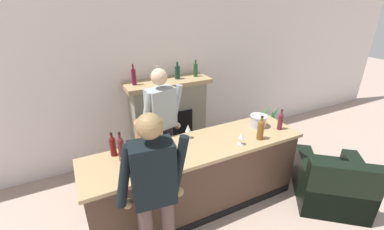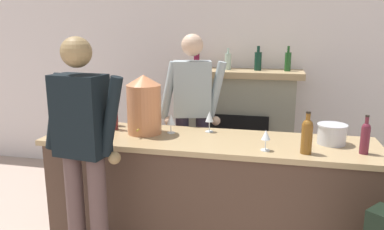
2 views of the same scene
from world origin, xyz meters
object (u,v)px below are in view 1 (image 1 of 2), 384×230
ice_bucket_steel (258,121)px  copper_dispenser (149,135)px  potted_plant_corner (267,126)px  fireplace_stone (169,119)px  wine_glass_near_bucket (167,140)px  person_bartender (162,127)px  person_customer (155,197)px  wine_bottle_port_short (261,129)px  wine_glass_back_row (241,136)px  wine_glass_by_dispenser (188,129)px  wine_bottle_burgundy_dark (280,121)px  armchair_black (331,186)px  wine_bottle_rose_blush (125,164)px  wine_bottle_riesling_slim (113,145)px  wine_bottle_merlot_tall (121,148)px

ice_bucket_steel → copper_dispenser: bearing=-178.9°
potted_plant_corner → copper_dispenser: size_ratio=1.35×
fireplace_stone → wine_glass_near_bucket: 1.37m
potted_plant_corner → ice_bucket_steel: ice_bucket_steel is taller
person_bartender → person_customer: bearing=-113.3°
potted_plant_corner → wine_bottle_port_short: (-1.30, -1.20, 0.81)m
fireplace_stone → wine_glass_back_row: 1.62m
wine_glass_by_dispenser → ice_bucket_steel: bearing=-7.5°
wine_bottle_burgundy_dark → armchair_black: bearing=-54.2°
person_bartender → ice_bucket_steel: person_bartender is taller
wine_glass_back_row → wine_glass_by_dispenser: bearing=140.0°
wine_bottle_rose_blush → wine_glass_near_bucket: bearing=28.1°
person_customer → person_bartender: 1.31m
potted_plant_corner → copper_dispenser: bearing=-160.5°
person_bartender → ice_bucket_steel: size_ratio=7.70×
copper_dispenser → wine_glass_by_dispenser: (0.55, 0.16, -0.13)m
armchair_black → wine_bottle_riesling_slim: wine_bottle_riesling_slim is taller
wine_bottle_merlot_tall → wine_bottle_riesling_slim: (-0.07, 0.14, -0.02)m
person_customer → wine_glass_by_dispenser: size_ratio=9.55×
person_customer → wine_bottle_rose_blush: (-0.14, 0.47, 0.08)m
wine_bottle_merlot_tall → fireplace_stone: bearing=50.1°
potted_plant_corner → person_bartender: bearing=-169.0°
wine_bottle_port_short → wine_bottle_rose_blush: bearing=179.6°
wine_bottle_port_short → wine_glass_near_bucket: 1.17m
ice_bucket_steel → wine_glass_back_row: bearing=-150.1°
wine_bottle_burgundy_dark → wine_bottle_rose_blush: wine_bottle_rose_blush is taller
armchair_black → person_bartender: (-1.90, 1.29, 0.73)m
person_customer → wine_bottle_merlot_tall: (-0.11, 0.77, 0.10)m
ice_bucket_steel → wine_bottle_burgundy_dark: wine_bottle_burgundy_dark is taller
person_customer → wine_bottle_merlot_tall: person_customer is taller
wine_bottle_riesling_slim → wine_bottle_rose_blush: size_ratio=0.93×
wine_bottle_burgundy_dark → person_customer: bearing=-164.5°
copper_dispenser → wine_bottle_merlot_tall: bearing=170.4°
potted_plant_corner → wine_glass_back_row: bearing=-143.0°
person_customer → wine_bottle_riesling_slim: 0.93m
wine_glass_near_bucket → person_bartender: bearing=77.9°
wine_bottle_burgundy_dark → wine_glass_back_row: bearing=-172.8°
wine_bottle_port_short → wine_glass_near_bucket: size_ratio=1.84×
potted_plant_corner → person_customer: bearing=-149.8°
wine_glass_near_bucket → wine_glass_by_dispenser: bearing=19.2°
armchair_black → potted_plant_corner: 1.79m
wine_bottle_merlot_tall → wine_bottle_port_short: 1.69m
wine_glass_by_dispenser → wine_glass_near_bucket: 0.34m
potted_plant_corner → wine_glass_by_dispenser: wine_glass_by_dispenser is taller
person_customer → wine_bottle_port_short: (1.55, 0.46, 0.09)m
ice_bucket_steel → person_bartender: bearing=159.9°
person_customer → wine_glass_near_bucket: 0.88m
fireplace_stone → copper_dispenser: bearing=-119.3°
copper_dispenser → wine_bottle_merlot_tall: 0.33m
wine_glass_back_row → wine_bottle_port_short: bearing=0.2°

